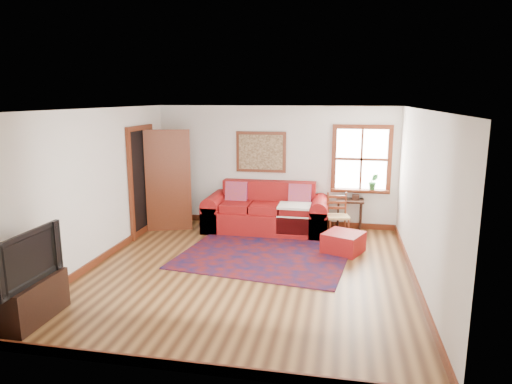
% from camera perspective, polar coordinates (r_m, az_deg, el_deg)
% --- Properties ---
extents(ground, '(5.50, 5.50, 0.00)m').
position_cam_1_polar(ground, '(7.25, -0.94, -9.85)').
color(ground, '#4A2A13').
rests_on(ground, ground).
extents(room_envelope, '(5.04, 5.54, 2.52)m').
position_cam_1_polar(room_envelope, '(6.83, -0.96, 3.18)').
color(room_envelope, silver).
rests_on(room_envelope, ground).
extents(window, '(1.18, 0.20, 1.38)m').
position_cam_1_polar(window, '(9.40, 13.20, 3.17)').
color(window, white).
rests_on(window, ground).
extents(doorway, '(0.89, 1.08, 2.14)m').
position_cam_1_polar(doorway, '(9.25, -12.14, 1.54)').
color(doorway, black).
rests_on(doorway, ground).
extents(framed_artwork, '(1.05, 0.07, 0.85)m').
position_cam_1_polar(framed_artwork, '(9.52, 0.61, 5.02)').
color(framed_artwork, '#612814').
rests_on(framed_artwork, ground).
extents(persian_rug, '(3.04, 2.57, 0.02)m').
position_cam_1_polar(persian_rug, '(7.89, 1.00, -7.93)').
color(persian_rug, '#5B0F0D').
rests_on(persian_rug, ground).
extents(red_leather_sofa, '(2.48, 1.02, 0.97)m').
position_cam_1_polar(red_leather_sofa, '(9.29, 1.36, -2.87)').
color(red_leather_sofa, maroon).
rests_on(red_leather_sofa, ground).
extents(red_ottoman, '(0.81, 0.81, 0.35)m').
position_cam_1_polar(red_ottoman, '(8.18, 10.86, -6.20)').
color(red_ottoman, maroon).
rests_on(red_ottoman, ground).
extents(side_table, '(0.55, 0.41, 0.66)m').
position_cam_1_polar(side_table, '(9.37, 11.64, -1.64)').
color(side_table, black).
rests_on(side_table, ground).
extents(ladder_back_chair, '(0.48, 0.46, 0.88)m').
position_cam_1_polar(ladder_back_chair, '(8.88, 10.14, -2.75)').
color(ladder_back_chair, tan).
rests_on(ladder_back_chair, ground).
extents(media_cabinet, '(0.42, 0.94, 0.52)m').
position_cam_1_polar(media_cabinet, '(6.31, -26.34, -12.00)').
color(media_cabinet, black).
rests_on(media_cabinet, ground).
extents(television, '(0.14, 1.10, 0.64)m').
position_cam_1_polar(television, '(6.03, -27.20, -7.29)').
color(television, black).
rests_on(television, media_cabinet).
extents(candle_hurricane, '(0.12, 0.12, 0.18)m').
position_cam_1_polar(candle_hurricane, '(6.43, -24.29, -8.07)').
color(candle_hurricane, silver).
rests_on(candle_hurricane, media_cabinet).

